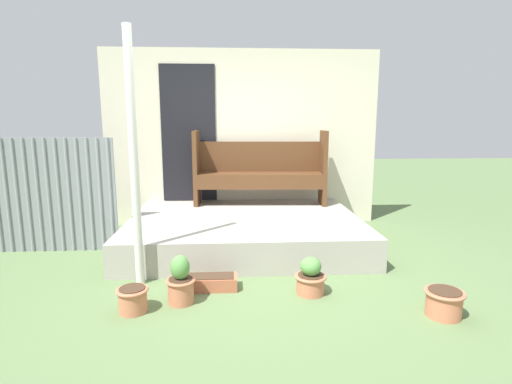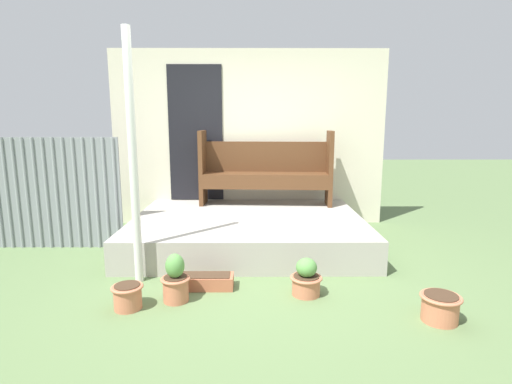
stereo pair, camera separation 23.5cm
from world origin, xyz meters
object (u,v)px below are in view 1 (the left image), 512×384
object	(u,v)px
planter_box_rect	(208,282)
flower_pot_middle	(181,282)
support_post	(134,161)
flower_pot_left	(133,299)
flower_pot_right	(311,278)
flower_pot_far_right	(444,302)
bench	(260,168)

from	to	relation	value
planter_box_rect	flower_pot_middle	bearing A→B (deg)	-128.53
support_post	planter_box_rect	bearing A→B (deg)	-14.37
flower_pot_left	flower_pot_right	distance (m)	1.57
flower_pot_left	flower_pot_middle	world-z (taller)	flower_pot_middle
flower_pot_far_right	planter_box_rect	size ratio (longest dim) A/B	0.59
bench	flower_pot_right	distance (m)	2.43
flower_pot_left	bench	bearing A→B (deg)	64.09
bench	planter_box_rect	distance (m)	2.38
flower_pot_middle	flower_pot_right	world-z (taller)	flower_pot_middle
support_post	flower_pot_far_right	xyz separation A→B (m)	(2.62, -0.82, -1.09)
support_post	flower_pot_middle	distance (m)	1.20
bench	flower_pot_left	size ratio (longest dim) A/B	7.05
flower_pot_left	planter_box_rect	distance (m)	0.74
bench	flower_pot_far_right	xyz separation A→B (m)	(1.31, -2.79, -0.78)
flower_pot_right	flower_pot_far_right	world-z (taller)	flower_pot_right
support_post	flower_pot_left	distance (m)	1.24
flower_pot_middle	flower_pot_left	bearing A→B (deg)	-159.44
flower_pot_right	support_post	bearing A→B (deg)	168.56
flower_pot_right	flower_pot_far_right	size ratio (longest dim) A/B	1.09
bench	support_post	bearing A→B (deg)	-120.67
flower_pot_far_right	planter_box_rect	bearing A→B (deg)	161.64
flower_pot_left	flower_pot_right	world-z (taller)	flower_pot_right
bench	flower_pot_left	xyz separation A→B (m)	(-1.24, -2.56, -0.78)
flower_pot_left	flower_pot_far_right	world-z (taller)	flower_pot_far_right
flower_pot_far_right	planter_box_rect	distance (m)	2.06
bench	flower_pot_left	distance (m)	2.95
flower_pot_middle	flower_pot_far_right	world-z (taller)	flower_pot_middle
planter_box_rect	bench	bearing A→B (deg)	73.31
support_post	flower_pot_right	world-z (taller)	support_post
flower_pot_right	flower_pot_middle	bearing A→B (deg)	-174.02
planter_box_rect	support_post	bearing A→B (deg)	165.63
flower_pot_left	planter_box_rect	xyz separation A→B (m)	(0.60, 0.42, -0.05)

